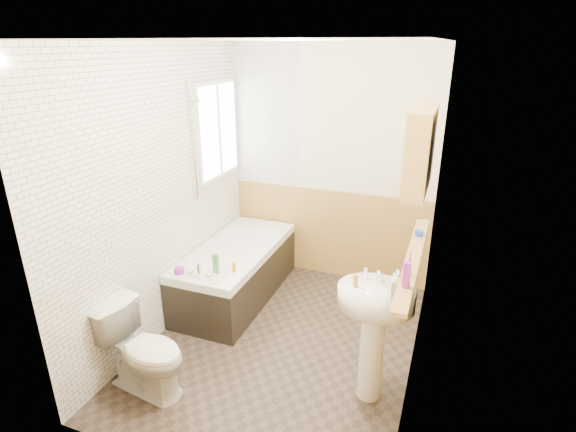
# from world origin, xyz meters

# --- Properties ---
(floor) EXTENTS (2.80, 2.80, 0.00)m
(floor) POSITION_xyz_m (0.00, 0.00, 0.00)
(floor) COLOR #302822
(floor) RESTS_ON ground
(ceiling) EXTENTS (2.80, 2.80, 0.00)m
(ceiling) POSITION_xyz_m (0.00, 0.00, 2.50)
(ceiling) COLOR white
(ceiling) RESTS_ON ground
(wall_back) EXTENTS (2.20, 0.02, 2.50)m
(wall_back) POSITION_xyz_m (0.00, 1.41, 1.25)
(wall_back) COLOR beige
(wall_back) RESTS_ON ground
(wall_front) EXTENTS (2.20, 0.02, 2.50)m
(wall_front) POSITION_xyz_m (0.00, -1.41, 1.25)
(wall_front) COLOR beige
(wall_front) RESTS_ON ground
(wall_left) EXTENTS (0.02, 2.80, 2.50)m
(wall_left) POSITION_xyz_m (-1.11, 0.00, 1.25)
(wall_left) COLOR beige
(wall_left) RESTS_ON ground
(wall_right) EXTENTS (0.02, 2.80, 2.50)m
(wall_right) POSITION_xyz_m (1.11, 0.00, 1.25)
(wall_right) COLOR beige
(wall_right) RESTS_ON ground
(wainscot_right) EXTENTS (0.01, 2.80, 1.00)m
(wainscot_right) POSITION_xyz_m (1.09, 0.00, 0.50)
(wainscot_right) COLOR tan
(wainscot_right) RESTS_ON wall_right
(wainscot_front) EXTENTS (2.20, 0.01, 1.00)m
(wainscot_front) POSITION_xyz_m (0.00, -1.39, 0.50)
(wainscot_front) COLOR tan
(wainscot_front) RESTS_ON wall_front
(wainscot_back) EXTENTS (2.20, 0.01, 1.00)m
(wainscot_back) POSITION_xyz_m (0.00, 1.39, 0.50)
(wainscot_back) COLOR tan
(wainscot_back) RESTS_ON wall_back
(tile_cladding_left) EXTENTS (0.01, 2.80, 2.50)m
(tile_cladding_left) POSITION_xyz_m (-1.09, 0.00, 1.25)
(tile_cladding_left) COLOR white
(tile_cladding_left) RESTS_ON wall_left
(tile_return_back) EXTENTS (0.75, 0.01, 1.50)m
(tile_return_back) POSITION_xyz_m (-0.73, 1.39, 1.75)
(tile_return_back) COLOR white
(tile_return_back) RESTS_ON wall_back
(window) EXTENTS (0.03, 0.79, 0.99)m
(window) POSITION_xyz_m (-1.06, 0.95, 1.65)
(window) COLOR white
(window) RESTS_ON wall_left
(bathtub) EXTENTS (0.70, 1.57, 0.70)m
(bathtub) POSITION_xyz_m (-0.73, 0.58, 0.29)
(bathtub) COLOR black
(bathtub) RESTS_ON floor
(shower_riser) EXTENTS (0.10, 0.07, 1.11)m
(shower_riser) POSITION_xyz_m (-1.04, 0.45, 1.74)
(shower_riser) COLOR silver
(shower_riser) RESTS_ON wall_left
(toilet) EXTENTS (0.75, 0.49, 0.68)m
(toilet) POSITION_xyz_m (-0.76, -0.88, 0.34)
(toilet) COLOR white
(toilet) RESTS_ON floor
(sink) EXTENTS (0.54, 0.43, 1.03)m
(sink) POSITION_xyz_m (0.84, -0.35, 0.65)
(sink) COLOR white
(sink) RESTS_ON floor
(pine_shelf) EXTENTS (0.10, 1.53, 0.03)m
(pine_shelf) POSITION_xyz_m (1.04, -0.09, 1.06)
(pine_shelf) COLOR tan
(pine_shelf) RESTS_ON wall_right
(medicine_cabinet) EXTENTS (0.15, 0.58, 0.53)m
(medicine_cabinet) POSITION_xyz_m (1.01, -0.17, 1.85)
(medicine_cabinet) COLOR tan
(medicine_cabinet) RESTS_ON wall_right
(foam_can) EXTENTS (0.06, 0.06, 0.17)m
(foam_can) POSITION_xyz_m (1.04, -0.54, 1.16)
(foam_can) COLOR purple
(foam_can) RESTS_ON pine_shelf
(green_bottle) EXTENTS (0.04, 0.04, 0.19)m
(green_bottle) POSITION_xyz_m (1.04, -0.37, 1.17)
(green_bottle) COLOR purple
(green_bottle) RESTS_ON pine_shelf
(black_jar) EXTENTS (0.07, 0.07, 0.04)m
(black_jar) POSITION_xyz_m (1.04, 0.30, 1.09)
(black_jar) COLOR #19339E
(black_jar) RESTS_ON pine_shelf
(soap_bottle) EXTENTS (0.13, 0.20, 0.08)m
(soap_bottle) POSITION_xyz_m (0.97, -0.40, 0.96)
(soap_bottle) COLOR silver
(soap_bottle) RESTS_ON sink
(clear_bottle) EXTENTS (0.03, 0.03, 0.09)m
(clear_bottle) POSITION_xyz_m (0.70, -0.39, 0.96)
(clear_bottle) COLOR orange
(clear_bottle) RESTS_ON sink
(blue_gel) EXTENTS (0.05, 0.04, 0.18)m
(blue_gel) POSITION_xyz_m (-0.64, 0.03, 0.65)
(blue_gel) COLOR #388447
(blue_gel) RESTS_ON bathtub
(cream_jar) EXTENTS (0.10, 0.10, 0.05)m
(cream_jar) POSITION_xyz_m (-0.94, -0.10, 0.59)
(cream_jar) COLOR purple
(cream_jar) RESTS_ON bathtub
(orange_bottle) EXTENTS (0.04, 0.04, 0.09)m
(orange_bottle) POSITION_xyz_m (-0.50, 0.10, 0.61)
(orange_bottle) COLOR orange
(orange_bottle) RESTS_ON bathtub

